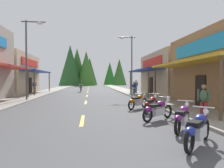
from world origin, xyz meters
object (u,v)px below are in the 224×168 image
streetlamp_left (30,50)px  motorcycle_parked_right_3 (151,104)px  motorcycle_parked_right_4 (138,101)px  pedestrian_by_shop (204,99)px  motorcycle_parked_right_1 (182,117)px  motorcycle_parked_right_0 (198,129)px  motorcycle_parked_right_2 (158,109)px  pedestrian_strolling (134,87)px  pedestrian_browsing (136,85)px  streetlamp_right (129,58)px  pedestrian_waiting (35,86)px  rider_cruising_lead (81,88)px

streetlamp_left → motorcycle_parked_right_3: (8.48, -6.94, -3.91)m
motorcycle_parked_right_4 → streetlamp_left: bearing=101.9°
pedestrian_by_shop → motorcycle_parked_right_1: bearing=2.2°
motorcycle_parked_right_4 → motorcycle_parked_right_0: bearing=-134.3°
motorcycle_parked_right_1 → motorcycle_parked_right_4: bearing=41.7°
motorcycle_parked_right_3 → motorcycle_parked_right_2: bearing=-153.3°
motorcycle_parked_right_4 → pedestrian_strolling: bearing=34.4°
motorcycle_parked_right_1 → pedestrian_browsing: pedestrian_browsing is taller
motorcycle_parked_right_0 → pedestrian_browsing: 20.94m
motorcycle_parked_right_4 → pedestrian_strolling: pedestrian_strolling is taller
streetlamp_right → motorcycle_parked_right_0: 17.14m
motorcycle_parked_right_3 → pedestrian_waiting: bearing=69.9°
motorcycle_parked_right_3 → motorcycle_parked_right_4: bearing=50.9°
motorcycle_parked_right_0 → pedestrian_browsing: size_ratio=0.90×
motorcycle_parked_right_4 → rider_cruising_lead: size_ratio=0.75×
motorcycle_parked_right_4 → pedestrian_strolling: size_ratio=1.00×
pedestrian_strolling → motorcycle_parked_right_2: bearing=-26.9°
motorcycle_parked_right_0 → pedestrian_by_shop: 4.04m
streetlamp_right → pedestrian_by_shop: bearing=-86.8°
rider_cruising_lead → pedestrian_strolling: 9.17m
motorcycle_parked_right_1 → streetlamp_left: bearing=76.3°
streetlamp_right → pedestrian_by_shop: size_ratio=4.16×
streetlamp_left → rider_cruising_lead: bearing=72.3°
streetlamp_left → pedestrian_browsing: streetlamp_left is taller
pedestrian_browsing → pedestrian_strolling: 3.02m
pedestrian_browsing → streetlamp_left: bearing=-7.9°
motorcycle_parked_right_1 → pedestrian_waiting: (-10.40, 19.38, 0.53)m
streetlamp_left → motorcycle_parked_right_2: (8.15, -8.93, -3.91)m
rider_cruising_lead → motorcycle_parked_right_1: bearing=-171.2°
motorcycle_parked_right_2 → motorcycle_parked_right_4: size_ratio=1.13×
streetlamp_left → motorcycle_parked_right_0: 15.26m
streetlamp_right → pedestrian_strolling: size_ratio=4.17×
motorcycle_parked_right_2 → motorcycle_parked_right_4: (-0.06, 3.44, 0.00)m
motorcycle_parked_right_0 → pedestrian_waiting: 23.30m
rider_cruising_lead → streetlamp_right: bearing=-145.4°
streetlamp_right → pedestrian_waiting: bearing=159.2°
streetlamp_right → motorcycle_parked_right_0: size_ratio=4.18×
pedestrian_strolling → pedestrian_browsing: bearing=143.4°
motorcycle_parked_right_2 → pedestrian_browsing: size_ratio=1.02×
pedestrian_by_shop → streetlamp_left: bearing=-81.4°
pedestrian_browsing → pedestrian_waiting: 13.29m
rider_cruising_lead → pedestrian_strolling: pedestrian_strolling is taller
pedestrian_browsing → motorcycle_parked_right_2: bearing=35.4°
motorcycle_parked_right_3 → motorcycle_parked_right_4: same height
motorcycle_parked_right_0 → pedestrian_waiting: pedestrian_waiting is taller
motorcycle_parked_right_0 → pedestrian_by_shop: pedestrian_by_shop is taller
streetlamp_left → pedestrian_strolling: 12.20m
motorcycle_parked_right_3 → motorcycle_parked_right_4: 1.51m
motorcycle_parked_right_2 → motorcycle_parked_right_4: bearing=56.6°
streetlamp_left → motorcycle_parked_right_2: 12.71m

